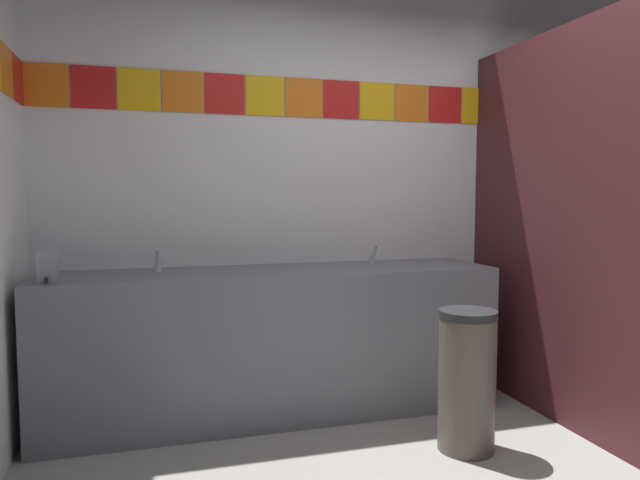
# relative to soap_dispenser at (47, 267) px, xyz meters

# --- Properties ---
(wall_back) EXTENTS (4.24, 0.09, 2.86)m
(wall_back) POSITION_rel_soap_dispenser_xyz_m (1.94, 0.52, 0.49)
(wall_back) COLOR silver
(wall_back) RESTS_ON ground_plane
(vanity_counter) EXTENTS (2.62, 0.60, 0.86)m
(vanity_counter) POSITION_rel_soap_dispenser_xyz_m (1.18, 0.18, -0.50)
(vanity_counter) COLOR slate
(vanity_counter) RESTS_ON ground_plane
(faucet_left) EXTENTS (0.04, 0.10, 0.14)m
(faucet_left) POSITION_rel_soap_dispenser_xyz_m (0.53, 0.27, -0.03)
(faucet_left) COLOR silver
(faucet_left) RESTS_ON vanity_counter
(faucet_right) EXTENTS (0.04, 0.10, 0.14)m
(faucet_right) POSITION_rel_soap_dispenser_xyz_m (1.84, 0.27, -0.03)
(faucet_right) COLOR silver
(faucet_right) RESTS_ON vanity_counter
(soap_dispenser) EXTENTS (0.09, 0.09, 0.16)m
(soap_dispenser) POSITION_rel_soap_dispenser_xyz_m (0.00, 0.00, 0.00)
(soap_dispenser) COLOR gray
(soap_dispenser) RESTS_ON vanity_counter
(stall_divider) EXTENTS (0.92, 1.50, 2.23)m
(stall_divider) POSITION_rel_soap_dispenser_xyz_m (2.87, -0.52, 0.18)
(stall_divider) COLOR #471E23
(stall_divider) RESTS_ON ground_plane
(toilet) EXTENTS (0.39, 0.49, 0.74)m
(toilet) POSITION_rel_soap_dispenser_xyz_m (3.30, 0.05, -0.63)
(toilet) COLOR white
(toilet) RESTS_ON ground_plane
(trash_bin) EXTENTS (0.29, 0.29, 0.72)m
(trash_bin) POSITION_rel_soap_dispenser_xyz_m (2.02, -0.57, -0.58)
(trash_bin) COLOR brown
(trash_bin) RESTS_ON ground_plane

